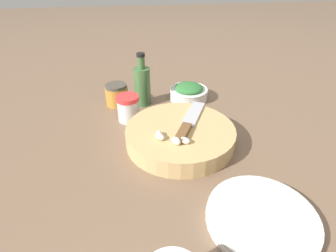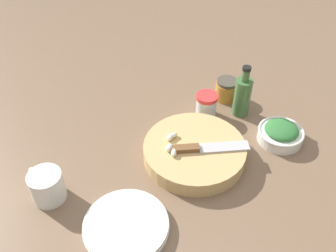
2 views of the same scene
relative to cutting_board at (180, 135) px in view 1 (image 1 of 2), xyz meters
name	(u,v)px [view 1 (image 1 of 2)]	position (x,y,z in m)	size (l,w,h in m)	color
ground_plane	(149,162)	(-0.06, 0.09, -0.02)	(5.00, 5.00, 0.00)	brown
cutting_board	(180,135)	(0.00, 0.00, 0.00)	(0.27, 0.27, 0.04)	tan
chef_knife	(189,122)	(0.02, -0.02, 0.03)	(0.19, 0.12, 0.01)	brown
garlic_cloves	(171,138)	(-0.05, 0.03, 0.03)	(0.07, 0.08, 0.02)	#EBE5C5
herb_bowl	(189,92)	(0.24, -0.08, 0.00)	(0.13, 0.13, 0.05)	silver
spice_jar	(128,108)	(0.13, 0.12, 0.02)	(0.06, 0.06, 0.07)	silver
plate_stack	(262,218)	(-0.26, -0.09, -0.01)	(0.19, 0.19, 0.02)	silver
honey_jar	(117,95)	(0.24, 0.15, 0.01)	(0.07, 0.07, 0.07)	#BC7A2D
oil_bottle	(142,85)	(0.23, 0.07, 0.04)	(0.05, 0.05, 0.16)	#3D6638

